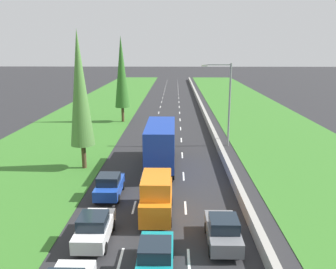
# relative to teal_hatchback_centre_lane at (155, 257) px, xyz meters

# --- Properties ---
(ground_plane) EXTENTS (300.00, 300.00, 0.00)m
(ground_plane) POSITION_rel_teal_hatchback_centre_lane_xyz_m (-0.11, 46.08, -0.84)
(ground_plane) COLOR #28282B
(ground_plane) RESTS_ON ground
(grass_verge_left) EXTENTS (14.00, 140.00, 0.04)m
(grass_verge_left) POSITION_rel_teal_hatchback_centre_lane_xyz_m (-12.76, 46.08, -0.82)
(grass_verge_left) COLOR #387528
(grass_verge_left) RESTS_ON ground
(grass_verge_right) EXTENTS (14.00, 140.00, 0.04)m
(grass_verge_right) POSITION_rel_teal_hatchback_centre_lane_xyz_m (14.24, 46.08, -0.82)
(grass_verge_right) COLOR #387528
(grass_verge_right) RESTS_ON ground
(median_barrier) EXTENTS (0.44, 120.00, 0.85)m
(median_barrier) POSITION_rel_teal_hatchback_centre_lane_xyz_m (5.59, 46.08, -0.41)
(median_barrier) COLOR #9E9B93
(median_barrier) RESTS_ON ground
(lane_markings) EXTENTS (3.64, 116.00, 0.01)m
(lane_markings) POSITION_rel_teal_hatchback_centre_lane_xyz_m (-0.11, 46.08, -0.83)
(lane_markings) COLOR white
(lane_markings) RESTS_ON ground
(teal_hatchback_centre_lane) EXTENTS (1.74, 3.90, 1.72)m
(teal_hatchback_centre_lane) POSITION_rel_teal_hatchback_centre_lane_xyz_m (0.00, 0.00, 0.00)
(teal_hatchback_centre_lane) COLOR teal
(teal_hatchback_centre_lane) RESTS_ON ground
(white_hatchback_left_lane) EXTENTS (1.74, 3.90, 1.72)m
(white_hatchback_left_lane) POSITION_rel_teal_hatchback_centre_lane_xyz_m (-3.54, 2.71, 0.00)
(white_hatchback_left_lane) COLOR white
(white_hatchback_left_lane) RESTS_ON ground
(orange_van_centre_lane) EXTENTS (1.96, 4.90, 2.82)m
(orange_van_centre_lane) POSITION_rel_teal_hatchback_centre_lane_xyz_m (-0.25, 5.84, 0.56)
(orange_van_centre_lane) COLOR orange
(orange_van_centre_lane) RESTS_ON ground
(blue_box_truck_centre_lane) EXTENTS (2.46, 9.40, 4.18)m
(blue_box_truck_centre_lane) POSITION_rel_teal_hatchback_centre_lane_xyz_m (-0.36, 15.35, 1.35)
(blue_box_truck_centre_lane) COLOR black
(blue_box_truck_centre_lane) RESTS_ON ground
(grey_hatchback_right_lane) EXTENTS (1.74, 3.90, 1.72)m
(grey_hatchback_right_lane) POSITION_rel_teal_hatchback_centre_lane_xyz_m (3.54, 2.57, 0.00)
(grey_hatchback_right_lane) COLOR slate
(grey_hatchback_right_lane) RESTS_ON ground
(blue_hatchback_left_lane) EXTENTS (1.74, 3.90, 1.72)m
(blue_hatchback_left_lane) POSITION_rel_teal_hatchback_centre_lane_xyz_m (-3.84, 8.88, 0.00)
(blue_hatchback_left_lane) COLOR #1E47B7
(blue_hatchback_left_lane) RESTS_ON ground
(poplar_tree_second) EXTENTS (2.10, 2.10, 12.15)m
(poplar_tree_second) POSITION_rel_teal_hatchback_centre_lane_xyz_m (-7.26, 14.97, 6.29)
(poplar_tree_second) COLOR #4C3823
(poplar_tree_second) RESTS_ON ground
(poplar_tree_third) EXTENTS (2.11, 2.11, 12.32)m
(poplar_tree_third) POSITION_rel_teal_hatchback_centre_lane_xyz_m (-6.79, 35.47, 6.38)
(poplar_tree_third) COLOR #4C3823
(poplar_tree_third) RESTS_ON ground
(street_light_mast) EXTENTS (3.20, 0.28, 9.00)m
(street_light_mast) POSITION_rel_teal_hatchback_centre_lane_xyz_m (6.42, 22.76, 4.40)
(street_light_mast) COLOR gray
(street_light_mast) RESTS_ON ground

